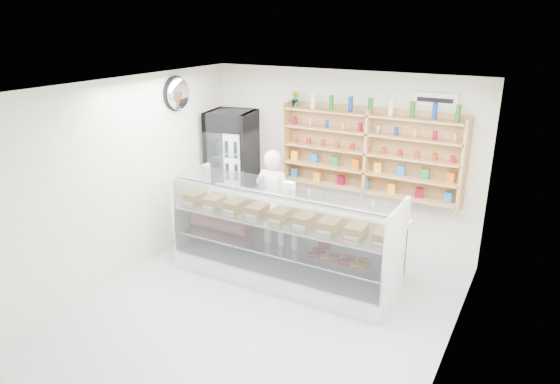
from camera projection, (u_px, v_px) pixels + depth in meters
The scene contains 8 objects.
room at pixel (260, 207), 5.96m from camera, with size 5.00×5.00×5.00m.
display_counter at pixel (284, 254), 7.05m from camera, with size 3.22×0.96×1.40m.
shop_worker at pixel (273, 199), 7.92m from camera, with size 0.60×0.39×1.63m, color white.
drinks_cooler at pixel (233, 170), 8.65m from camera, with size 0.86×0.84×2.08m.
wall_shelving at pixel (368, 153), 7.60m from camera, with size 2.84×0.28×1.33m.
potted_plant at pixel (295, 99), 7.93m from camera, with size 0.15×0.12×0.26m, color #1E6626.
security_mirror at pixel (178, 94), 7.60m from camera, with size 0.15×0.50×0.50m, color silver.
wall_sign at pixel (435, 100), 7.01m from camera, with size 0.62×0.03×0.20m, color white.
Camera 1 is at (2.92, -4.75, 3.54)m, focal length 32.00 mm.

